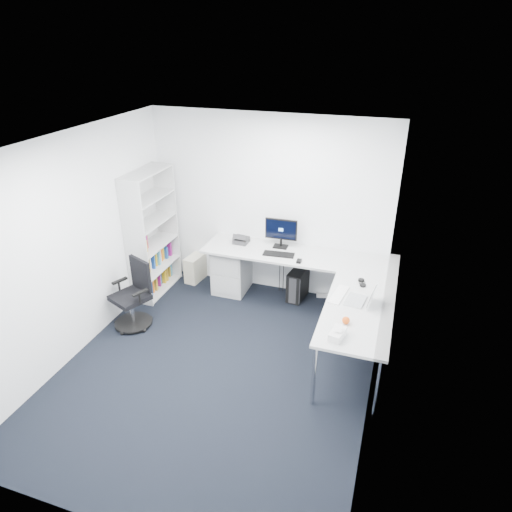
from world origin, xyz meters
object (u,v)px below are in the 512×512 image
(l_desk, at_px, (291,290))
(task_chair, at_px, (130,296))
(laptop, at_px, (356,293))
(monitor, at_px, (281,233))
(bookshelf, at_px, (152,233))

(l_desk, distance_m, task_chair, 2.21)
(task_chair, bearing_deg, laptop, 28.62)
(monitor, bearing_deg, task_chair, -142.00)
(laptop, bearing_deg, monitor, 144.85)
(task_chair, distance_m, monitor, 2.29)
(bookshelf, distance_m, laptop, 3.20)
(l_desk, relative_size, monitor, 5.88)
(l_desk, distance_m, laptop, 1.26)
(bookshelf, bearing_deg, l_desk, -1.32)
(l_desk, xyz_separation_m, bookshelf, (-2.17, 0.05, 0.55))
(monitor, bearing_deg, laptop, -45.16)
(l_desk, bearing_deg, task_chair, -154.95)
(laptop, bearing_deg, task_chair, -166.81)
(task_chair, bearing_deg, l_desk, 48.33)
(l_desk, xyz_separation_m, task_chair, (-2.00, -0.93, 0.07))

